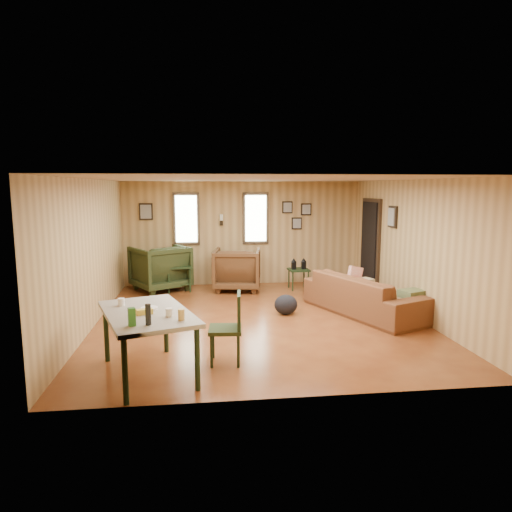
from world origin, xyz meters
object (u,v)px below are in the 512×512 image
(recliner_brown, at_px, (237,267))
(side_table, at_px, (299,268))
(end_table, at_px, (178,274))
(dining_table, at_px, (147,317))
(sofa, at_px, (364,288))
(recliner_green, at_px, (160,266))

(recliner_brown, bearing_deg, side_table, -174.38)
(end_table, xyz_separation_m, dining_table, (-0.15, -4.56, 0.33))
(side_table, bearing_deg, end_table, 177.18)
(sofa, xyz_separation_m, recliner_brown, (-2.11, 2.20, 0.04))
(sofa, bearing_deg, recliner_green, 35.53)
(sofa, height_order, recliner_brown, recliner_brown)
(sofa, bearing_deg, recliner_brown, 21.57)
(sofa, relative_size, side_table, 3.43)
(recliner_green, relative_size, side_table, 1.56)
(recliner_brown, relative_size, side_table, 1.45)
(recliner_brown, height_order, side_table, recliner_brown)
(recliner_green, relative_size, end_table, 1.58)
(side_table, distance_m, dining_table, 5.25)
(end_table, bearing_deg, dining_table, -91.83)
(sofa, distance_m, end_table, 4.08)
(recliner_brown, xyz_separation_m, side_table, (1.37, -0.08, -0.03))
(recliner_green, bearing_deg, recliner_brown, 142.13)
(recliner_green, xyz_separation_m, side_table, (3.07, -0.28, -0.07))
(side_table, bearing_deg, recliner_brown, 176.50)
(side_table, bearing_deg, dining_table, -122.33)
(recliner_brown, xyz_separation_m, dining_table, (-1.44, -4.52, 0.21))
(recliner_green, height_order, end_table, recliner_green)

